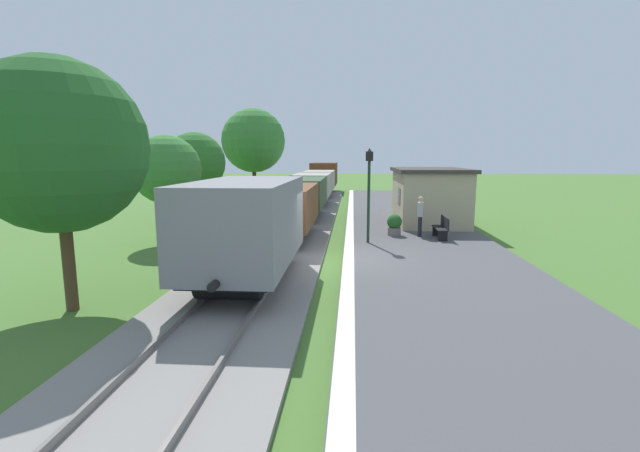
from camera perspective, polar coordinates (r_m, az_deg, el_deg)
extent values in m
plane|color=#47702D|center=(14.63, 2.18, -5.28)|extent=(160.00, 160.00, 0.00)
cube|color=#4C4C4F|center=(14.84, 14.68, -4.87)|extent=(6.00, 60.00, 0.25)
cube|color=silver|center=(14.56, 3.76, -4.33)|extent=(0.36, 60.00, 0.01)
cube|color=gray|center=(14.89, -7.12, -4.85)|extent=(3.80, 60.00, 0.12)
cube|color=slate|center=(14.73, -4.38, -4.43)|extent=(0.07, 60.00, 0.14)
cube|color=slate|center=(15.02, -9.84, -4.28)|extent=(0.07, 60.00, 0.14)
cube|color=gray|center=(12.11, -9.64, 0.66)|extent=(2.50, 5.60, 2.20)
cube|color=black|center=(12.29, -9.52, -3.73)|extent=(2.10, 5.15, 0.50)
cylinder|color=black|center=(14.05, -7.76, -3.11)|extent=(1.56, 0.84, 0.84)
cylinder|color=black|center=(10.67, -11.77, -7.15)|extent=(1.56, 0.84, 0.84)
cylinder|color=black|center=(15.11, -6.88, -1.26)|extent=(0.20, 0.30, 0.20)
cylinder|color=black|center=(9.54, -13.74, -7.61)|extent=(0.20, 0.30, 0.20)
cube|color=brown|center=(18.57, -4.75, 2.73)|extent=(2.50, 5.60, 1.60)
cube|color=black|center=(18.66, -4.73, 0.74)|extent=(2.10, 5.15, 0.50)
cylinder|color=black|center=(20.45, -3.94, 0.78)|extent=(1.56, 0.84, 0.84)
cylinder|color=black|center=(16.95, -5.66, -0.97)|extent=(1.56, 0.84, 0.84)
cylinder|color=black|center=(21.55, -3.51, 1.88)|extent=(0.20, 0.30, 0.20)
cylinder|color=black|center=(15.79, -6.39, -0.81)|extent=(0.20, 0.30, 0.20)
cube|color=#384C33|center=(25.08, -2.40, 4.40)|extent=(2.50, 5.60, 1.60)
cube|color=black|center=(25.14, -2.39, 2.92)|extent=(2.10, 5.15, 0.50)
cylinder|color=black|center=(26.94, -1.95, 2.81)|extent=(1.56, 0.84, 0.84)
cylinder|color=black|center=(23.41, -2.89, 1.84)|extent=(1.56, 0.84, 0.84)
cylinder|color=black|center=(28.06, -1.69, 3.57)|extent=(0.20, 0.30, 0.20)
cylinder|color=black|center=(22.24, -3.27, 2.11)|extent=(0.20, 0.30, 0.20)
cube|color=gray|center=(31.63, -1.01, 5.38)|extent=(2.50, 5.60, 1.60)
cube|color=black|center=(31.68, -1.01, 4.21)|extent=(2.10, 5.15, 0.50)
cylinder|color=black|center=(33.48, -0.73, 4.04)|extent=(1.56, 0.84, 0.84)
cylinder|color=black|center=(29.93, -1.32, 3.44)|extent=(1.56, 0.84, 0.84)
cylinder|color=black|center=(34.61, -0.56, 4.62)|extent=(0.20, 0.30, 0.20)
cylinder|color=black|center=(28.75, -1.55, 3.71)|extent=(0.20, 0.30, 0.20)
cube|color=gray|center=(38.20, -0.10, 6.02)|extent=(2.50, 5.60, 1.60)
cube|color=black|center=(38.24, -0.10, 5.05)|extent=(2.10, 5.15, 0.50)
cylinder|color=black|center=(40.04, 0.10, 4.87)|extent=(1.56, 0.84, 0.84)
cylinder|color=black|center=(36.47, -0.31, 4.46)|extent=(1.56, 0.84, 0.84)
cylinder|color=black|center=(41.17, 0.21, 5.34)|extent=(0.20, 0.30, 0.20)
cylinder|color=black|center=(35.30, -0.46, 4.71)|extent=(0.20, 0.30, 0.20)
cube|color=brown|center=(44.76, 0.55, 6.86)|extent=(2.50, 5.60, 2.20)
cube|color=black|center=(44.81, 0.55, 5.64)|extent=(2.10, 5.15, 0.50)
cylinder|color=black|center=(46.61, 0.69, 5.47)|extent=(1.56, 0.84, 0.84)
cylinder|color=black|center=(43.04, 0.39, 5.17)|extent=(1.56, 0.84, 0.84)
cylinder|color=black|center=(47.75, 0.78, 5.85)|extent=(0.20, 0.30, 0.20)
cylinder|color=black|center=(41.87, 0.28, 5.40)|extent=(0.20, 0.30, 0.20)
cube|color=tan|center=(23.06, 14.01, 3.65)|extent=(3.20, 5.50, 2.60)
cube|color=#3D3833|center=(22.98, 14.14, 7.10)|extent=(3.50, 5.80, 0.18)
cube|color=black|center=(21.74, 10.31, 3.81)|extent=(0.03, 0.90, 0.80)
cube|color=black|center=(18.74, 15.40, -0.26)|extent=(0.42, 1.50, 0.04)
cube|color=black|center=(18.74, 16.00, 0.47)|extent=(0.04, 1.50, 0.45)
cube|color=black|center=(18.20, 15.73, -1.28)|extent=(0.38, 0.06, 0.42)
cube|color=black|center=(19.36, 15.03, -0.64)|extent=(0.38, 0.06, 0.42)
cylinder|color=black|center=(18.95, 12.90, -0.09)|extent=(0.15, 0.15, 0.86)
cylinder|color=black|center=(19.11, 12.94, -0.02)|extent=(0.15, 0.15, 0.86)
cube|color=#B2ADA8|center=(18.93, 13.00, 2.13)|extent=(0.32, 0.42, 0.60)
sphere|color=tan|center=(18.88, 13.04, 3.45)|extent=(0.22, 0.22, 0.22)
cylinder|color=slate|center=(19.11, 9.67, -0.70)|extent=(0.56, 0.56, 0.34)
sphere|color=#235B23|center=(19.04, 9.71, 0.56)|extent=(0.64, 0.64, 0.64)
cylinder|color=#193823|center=(17.15, 6.37, 3.08)|extent=(0.11, 0.11, 3.20)
cube|color=black|center=(17.06, 6.47, 9.04)|extent=(0.28, 0.28, 0.36)
sphere|color=#F2E5BF|center=(17.06, 6.47, 9.04)|extent=(0.20, 0.20, 0.20)
cone|color=#193823|center=(17.06, 6.49, 9.85)|extent=(0.20, 0.20, 0.16)
cylinder|color=#4C3823|center=(11.84, -30.00, -4.03)|extent=(0.28, 0.28, 2.38)
sphere|color=#235B23|center=(11.59, -31.05, 8.94)|extent=(3.94, 3.94, 3.94)
cylinder|color=#4C3823|center=(19.45, -19.09, 0.84)|extent=(0.28, 0.28, 2.01)
sphere|color=#387A33|center=(19.28, -19.41, 6.95)|extent=(2.85, 2.85, 2.85)
cylinder|color=#4C3823|center=(25.32, -15.78, 2.87)|extent=(0.28, 0.28, 2.07)
sphere|color=#2D6B28|center=(25.19, -16.01, 8.01)|extent=(3.29, 3.29, 3.29)
cylinder|color=#4C3823|center=(31.74, -8.55, 5.19)|extent=(0.28, 0.28, 3.05)
sphere|color=#387A33|center=(31.69, -8.69, 10.98)|extent=(4.47, 4.47, 4.47)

